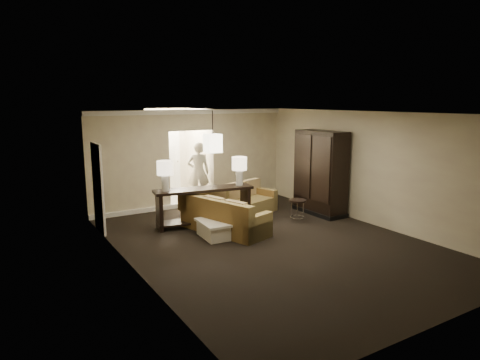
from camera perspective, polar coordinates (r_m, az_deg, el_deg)
ground at (r=9.42m, az=4.22°, el=-8.41°), size 8.00×8.00×0.00m
wall_back at (r=12.49m, az=-6.40°, el=2.89°), size 6.00×0.04×2.80m
wall_front at (r=6.34m, az=25.94°, el=-5.75°), size 6.00×0.04×2.80m
wall_left at (r=7.74m, az=-14.05°, el=-2.15°), size 0.04×8.00×2.80m
wall_right at (r=11.06m, az=17.10°, el=1.48°), size 0.04×8.00×2.80m
ceiling at (r=8.91m, az=4.47°, el=8.87°), size 6.00×8.00×0.02m
crown_molding at (r=12.34m, az=-6.42°, el=9.00°), size 6.00×0.10×0.12m
baseboard at (r=12.69m, az=-6.18°, el=-3.14°), size 6.00×0.10×0.12m
side_door at (r=10.48m, az=-18.40°, el=-1.03°), size 0.05×0.90×2.10m
foyer at (r=13.72m, az=-8.75°, el=3.11°), size 1.44×2.02×2.80m
sectional_sofa at (r=10.81m, az=-1.02°, el=-3.99°), size 3.00×2.94×0.85m
coffee_table at (r=9.81m, az=-2.57°, el=-6.42°), size 1.01×1.01×0.40m
console_table at (r=10.60m, az=-4.83°, el=-3.08°), size 2.50×0.94×0.94m
armoire at (r=11.79m, az=10.64°, el=0.76°), size 0.67×1.57×2.26m
drink_table at (r=11.05m, az=7.67°, el=-3.43°), size 0.45×0.45×0.56m
table_lamp_left at (r=10.20m, az=-9.98°, el=1.19°), size 0.38×0.38×0.72m
table_lamp_right at (r=10.74m, az=-0.09°, el=1.83°), size 0.38×0.38×0.72m
pendant_light at (r=11.27m, az=-3.65°, el=4.93°), size 0.38×0.38×1.09m
person at (r=12.95m, az=-5.58°, el=1.48°), size 0.87×0.74×2.04m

